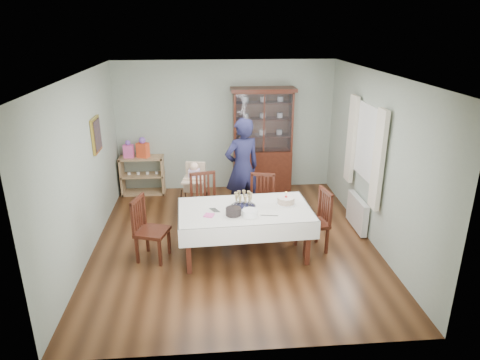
{
  "coord_description": "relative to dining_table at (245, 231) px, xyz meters",
  "views": [
    {
      "loc": [
        -0.42,
        -6.24,
        3.41
      ],
      "look_at": [
        0.12,
        0.2,
        1.01
      ],
      "focal_mm": 32.0,
      "sensor_mm": 36.0,
      "label": 1
    }
  ],
  "objects": [
    {
      "name": "chair_end_left",
      "position": [
        -1.41,
        -0.03,
        -0.09
      ],
      "size": [
        0.55,
        0.55,
        0.98
      ],
      "rotation": [
        0.0,
        0.0,
        1.27
      ],
      "color": "#461E11",
      "rests_on": "floor"
    },
    {
      "name": "champagne_tray",
      "position": [
        -0.02,
        0.07,
        0.45
      ],
      "size": [
        0.38,
        0.38,
        0.23
      ],
      "color": "silver",
      "rests_on": "dining_table"
    },
    {
      "name": "gift_bag_orange",
      "position": [
        -1.84,
        2.65,
        0.6
      ],
      "size": [
        0.27,
        0.24,
        0.42
      ],
      "color": "#F25126",
      "rests_on": "sideboard"
    },
    {
      "name": "cake_knife",
      "position": [
        0.33,
        -0.28,
        0.38
      ],
      "size": [
        0.26,
        0.06,
        0.01
      ],
      "primitive_type": "cube",
      "rotation": [
        0.0,
        0.0,
        -0.15
      ],
      "color": "silver",
      "rests_on": "dining_table"
    },
    {
      "name": "curtain_right",
      "position": [
        2.02,
        1.31,
        1.07
      ],
      "size": [
        0.07,
        0.3,
        1.55
      ],
      "primitive_type": "cube",
      "color": "silver",
      "rests_on": "room_shell"
    },
    {
      "name": "room_shell",
      "position": [
        -0.14,
        0.92,
        1.32
      ],
      "size": [
        5.0,
        5.0,
        5.0
      ],
      "color": "#9EAA99",
      "rests_on": "floor"
    },
    {
      "name": "radiator",
      "position": [
        2.02,
        0.69,
        -0.08
      ],
      "size": [
        0.1,
        0.8,
        0.55
      ],
      "primitive_type": "cube",
      "color": "white",
      "rests_on": "floor"
    },
    {
      "name": "plate_stack_white",
      "position": [
        0.05,
        -0.26,
        0.42
      ],
      "size": [
        0.27,
        0.27,
        0.1
      ],
      "primitive_type": "cylinder",
      "rotation": [
        0.0,
        0.0,
        -0.21
      ],
      "color": "white",
      "rests_on": "dining_table"
    },
    {
      "name": "dining_table",
      "position": [
        0.0,
        0.0,
        0.0
      ],
      "size": [
        2.06,
        1.25,
        0.76
      ],
      "rotation": [
        0.0,
        0.0,
        0.05
      ],
      "color": "#461E11",
      "rests_on": "floor"
    },
    {
      "name": "birthday_cake",
      "position": [
        0.65,
        0.12,
        0.43
      ],
      "size": [
        0.31,
        0.31,
        0.21
      ],
      "color": "white",
      "rests_on": "dining_table"
    },
    {
      "name": "chair_far_right",
      "position": [
        0.36,
        0.79,
        -0.1
      ],
      "size": [
        0.52,
        0.52,
        0.97
      ],
      "rotation": [
        0.0,
        0.0,
        -0.22
      ],
      "color": "#461E11",
      "rests_on": "floor"
    },
    {
      "name": "woman",
      "position": [
        0.08,
        1.39,
        0.54
      ],
      "size": [
        0.79,
        0.67,
        1.85
      ],
      "primitive_type": "imported",
      "rotation": [
        0.0,
        0.0,
        3.53
      ],
      "color": "black",
      "rests_on": "floor"
    },
    {
      "name": "plate_stack_dark",
      "position": [
        -0.19,
        -0.2,
        0.43
      ],
      "size": [
        0.29,
        0.29,
        0.11
      ],
      "primitive_type": "cylinder",
      "rotation": [
        0.0,
        0.0,
        -0.33
      ],
      "color": "black",
      "rests_on": "dining_table"
    },
    {
      "name": "sideboard",
      "position": [
        -1.89,
        2.67,
        0.02
      ],
      "size": [
        0.9,
        0.38,
        0.8
      ],
      "color": "tan",
      "rests_on": "floor"
    },
    {
      "name": "picture_frame",
      "position": [
        -2.36,
        1.19,
        1.27
      ],
      "size": [
        0.04,
        0.48,
        0.58
      ],
      "primitive_type": "cube",
      "color": "gold",
      "rests_on": "room_shell"
    },
    {
      "name": "gift_bag_pink",
      "position": [
        -2.13,
        2.65,
        0.58
      ],
      "size": [
        0.2,
        0.14,
        0.36
      ],
      "color": "#E956A2",
      "rests_on": "sideboard"
    },
    {
      "name": "cutlery",
      "position": [
        -0.5,
        -0.03,
        0.38
      ],
      "size": [
        0.18,
        0.21,
        0.01
      ],
      "primitive_type": null,
      "rotation": [
        0.0,
        0.0,
        0.46
      ],
      "color": "silver",
      "rests_on": "dining_table"
    },
    {
      "name": "high_chair",
      "position": [
        -0.78,
        1.35,
        0.04
      ],
      "size": [
        0.55,
        0.55,
        1.08
      ],
      "rotation": [
        0.0,
        0.0,
        -0.17
      ],
      "color": "black",
      "rests_on": "floor"
    },
    {
      "name": "floor",
      "position": [
        -0.14,
        0.39,
        -0.38
      ],
      "size": [
        5.0,
        5.0,
        0.0
      ],
      "primitive_type": "plane",
      "color": "#593319",
      "rests_on": "ground"
    },
    {
      "name": "window",
      "position": [
        2.08,
        0.69,
        1.17
      ],
      "size": [
        0.04,
        1.02,
        1.22
      ],
      "primitive_type": "cube",
      "color": "white",
      "rests_on": "room_shell"
    },
    {
      "name": "curtain_left",
      "position": [
        2.02,
        0.07,
        1.07
      ],
      "size": [
        0.07,
        0.3,
        1.55
      ],
      "primitive_type": "cube",
      "color": "silver",
      "rests_on": "room_shell"
    },
    {
      "name": "napkin_stack",
      "position": [
        -0.54,
        -0.21,
        0.38
      ],
      "size": [
        0.17,
        0.17,
        0.02
      ],
      "primitive_type": "cube",
      "rotation": [
        0.0,
        0.0,
        -0.34
      ],
      "color": "#E956A2",
      "rests_on": "dining_table"
    },
    {
      "name": "china_cabinet",
      "position": [
        0.61,
        2.65,
        0.74
      ],
      "size": [
        1.3,
        0.48,
        2.18
      ],
      "color": "#461E11",
      "rests_on": "floor"
    },
    {
      "name": "chair_far_left",
      "position": [
        -0.6,
        0.77,
        -0.08
      ],
      "size": [
        0.54,
        0.54,
        1.03
      ],
      "rotation": [
        0.0,
        0.0,
        0.19
      ],
      "color": "#461E11",
      "rests_on": "floor"
    },
    {
      "name": "chair_end_right",
      "position": [
        1.08,
        0.04,
        -0.09
      ],
      "size": [
        0.52,
        0.52,
        0.99
      ],
      "rotation": [
        0.0,
        0.0,
        -1.39
      ],
      "color": "#461E11",
      "rests_on": "floor"
    }
  ]
}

